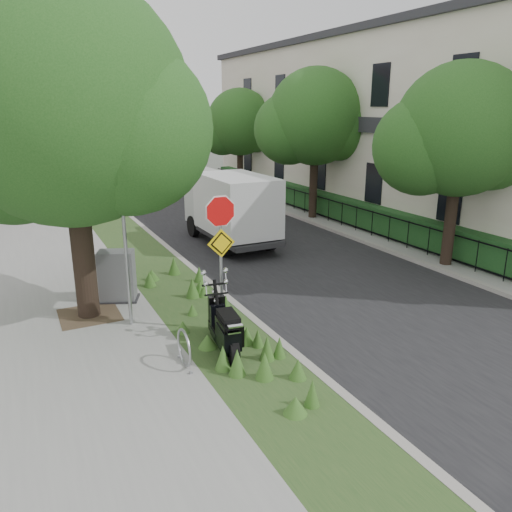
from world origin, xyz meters
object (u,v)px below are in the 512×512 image
at_px(utility_cabinet, 117,277).
at_px(sign_assembly, 221,236).
at_px(box_truck, 231,206).
at_px(scooter_far, 226,337).
at_px(scooter_near, 226,332).

bearing_deg(utility_cabinet, sign_assembly, -59.16).
height_order(sign_assembly, box_truck, sign_assembly).
height_order(scooter_far, box_truck, box_truck).
xyz_separation_m(sign_assembly, utility_cabinet, (-1.74, 2.92, -1.57)).
distance_m(sign_assembly, utility_cabinet, 3.74).
bearing_deg(scooter_far, box_truck, 65.71).
relative_size(scooter_near, box_truck, 0.39).
height_order(box_truck, utility_cabinet, box_truck).
bearing_deg(scooter_far, utility_cabinet, 108.22).
xyz_separation_m(box_truck, utility_cabinet, (-5.06, -4.16, -0.71)).
distance_m(scooter_far, utility_cabinet, 4.30).
distance_m(sign_assembly, scooter_near, 2.06).
bearing_deg(scooter_near, sign_assembly, 71.62).
bearing_deg(scooter_near, utility_cabinet, 109.51).
relative_size(scooter_near, utility_cabinet, 1.47).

